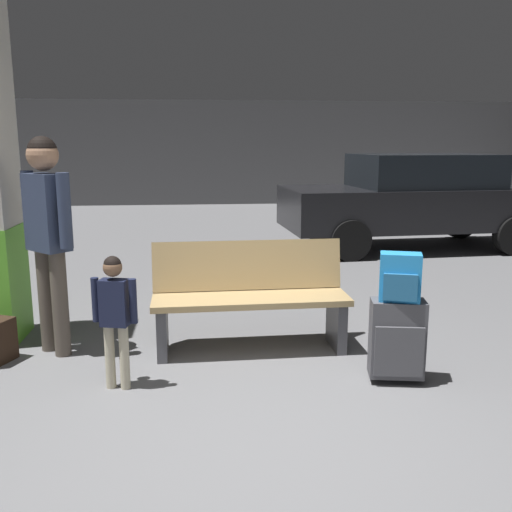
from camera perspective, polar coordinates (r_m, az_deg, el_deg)
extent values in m
cube|color=slate|center=(7.12, -3.27, -2.84)|extent=(18.00, 18.00, 0.10)
cube|color=#565658|center=(15.76, -4.79, 10.28)|extent=(18.00, 0.12, 2.80)
cube|color=tan|center=(4.63, -0.51, -4.42)|extent=(1.61, 0.47, 0.05)
cube|color=tan|center=(4.81, -0.85, -0.91)|extent=(1.60, 0.15, 0.42)
cube|color=#4C4C51|center=(4.67, -9.38, -7.40)|extent=(0.09, 0.40, 0.41)
cube|color=#4C4C51|center=(4.83, 8.08, -6.74)|extent=(0.09, 0.40, 0.41)
cube|color=#4C4C51|center=(4.21, 13.98, -8.03)|extent=(0.41, 0.26, 0.56)
cube|color=#4C4C51|center=(4.13, 14.20, -9.33)|extent=(0.34, 0.08, 0.36)
cube|color=#A5A5AA|center=(4.21, 13.97, -4.22)|extent=(0.14, 0.05, 0.02)
cylinder|color=black|center=(4.38, 11.49, -11.41)|extent=(0.03, 0.05, 0.04)
cylinder|color=black|center=(4.43, 15.68, -11.33)|extent=(0.03, 0.05, 0.04)
cube|color=#268CD8|center=(4.09, 14.28, -2.07)|extent=(0.32, 0.24, 0.34)
cube|color=#23608E|center=(4.01, 14.30, -3.09)|extent=(0.23, 0.10, 0.19)
cylinder|color=black|center=(4.06, 14.39, 0.11)|extent=(0.06, 0.04, 0.02)
cylinder|color=beige|center=(4.11, -13.09, -9.89)|extent=(0.07, 0.07, 0.46)
cylinder|color=beige|center=(4.15, -14.47, -9.76)|extent=(0.07, 0.07, 0.46)
cube|color=#191E38|center=(4.01, -14.05, -4.58)|extent=(0.21, 0.15, 0.33)
cylinder|color=#191E38|center=(3.95, -12.26, -4.46)|extent=(0.05, 0.05, 0.31)
cylinder|color=#191E38|center=(4.05, -15.83, -4.25)|extent=(0.05, 0.05, 0.31)
sphere|color=brown|center=(3.95, -14.23, -1.11)|extent=(0.13, 0.13, 0.13)
sphere|color=black|center=(3.94, -14.24, -0.85)|extent=(0.12, 0.12, 0.12)
cylinder|color=#E5D84C|center=(4.11, -14.44, -3.95)|extent=(0.06, 0.06, 0.10)
cylinder|color=red|center=(4.09, -14.49, -2.93)|extent=(0.01, 0.01, 0.06)
cylinder|color=brown|center=(4.81, -19.09, -4.60)|extent=(0.13, 0.13, 0.86)
cylinder|color=brown|center=(4.97, -20.31, -4.17)|extent=(0.13, 0.13, 0.86)
cube|color=#2D3851|center=(4.75, -20.30, 4.13)|extent=(0.39, 0.39, 0.61)
cylinder|color=#2D3851|center=(4.54, -18.68, 4.31)|extent=(0.10, 0.10, 0.58)
cylinder|color=#2D3851|center=(4.96, -21.83, 4.66)|extent=(0.10, 0.10, 0.58)
sphere|color=#A87A5B|center=(4.72, -20.68, 9.48)|extent=(0.24, 0.24, 0.24)
sphere|color=black|center=(4.72, -20.70, 9.89)|extent=(0.22, 0.22, 0.22)
cube|color=black|center=(9.50, 15.41, 4.77)|extent=(4.20, 1.97, 0.64)
cube|color=black|center=(9.52, 16.43, 8.24)|extent=(2.20, 1.68, 0.52)
cylinder|color=black|center=(8.33, 9.44, 1.57)|extent=(0.61, 0.24, 0.60)
cylinder|color=black|center=(9.84, 6.43, 3.15)|extent=(0.61, 0.24, 0.60)
cylinder|color=black|center=(10.84, 19.79, 3.31)|extent=(0.61, 0.24, 0.60)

